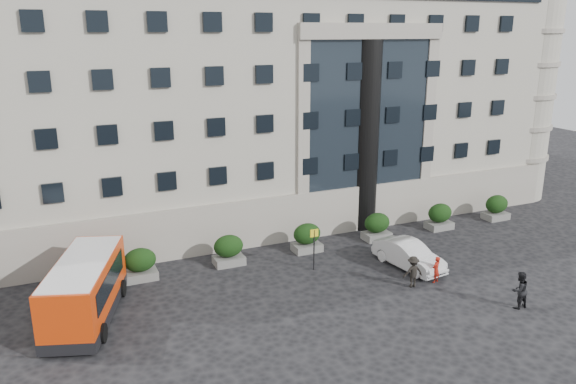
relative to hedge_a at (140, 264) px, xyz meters
name	(u,v)px	position (x,y,z in m)	size (l,w,h in m)	color
ground	(256,329)	(4.00, -7.80, -0.93)	(120.00, 120.00, 0.00)	black
civic_building	(228,88)	(10.00, 14.20, 8.07)	(44.00, 24.00, 18.00)	#9D998A
entrance_column	(366,137)	(16.00, 2.50, 5.57)	(1.80, 1.80, 13.00)	black
hedge_a	(140,264)	(0.00, 0.00, 0.00)	(1.80, 1.26, 1.84)	#61615E
hedge_b	(229,250)	(5.20, 0.00, 0.00)	(1.80, 1.26, 1.84)	#61615E
hedge_c	(307,237)	(10.40, 0.00, 0.00)	(1.80, 1.26, 1.84)	#61615E
hedge_d	(377,226)	(15.60, 0.00, 0.00)	(1.80, 1.26, 1.84)	#61615E
hedge_e	(440,216)	(20.80, 0.00, 0.00)	(1.80, 1.26, 1.84)	#61615E
hedge_f	(496,207)	(26.00, 0.00, 0.00)	(1.80, 1.26, 1.84)	#61615E
bus_stop_sign	(314,242)	(9.50, -2.80, 0.80)	(0.50, 0.08, 2.52)	#262628
minibus	(85,288)	(-3.16, -3.53, 0.72)	(4.67, 7.60, 3.00)	#C23109
white_taxi	(409,255)	(14.79, -4.73, -0.14)	(1.68, 4.81, 1.59)	silver
pedestrian_a	(436,270)	(14.97, -7.06, -0.17)	(0.56, 0.37, 1.53)	maroon
pedestrian_b	(519,290)	(16.89, -11.17, 0.05)	(0.95, 0.74, 1.95)	black
pedestrian_c	(413,272)	(13.45, -6.99, -0.04)	(1.15, 0.66, 1.77)	black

